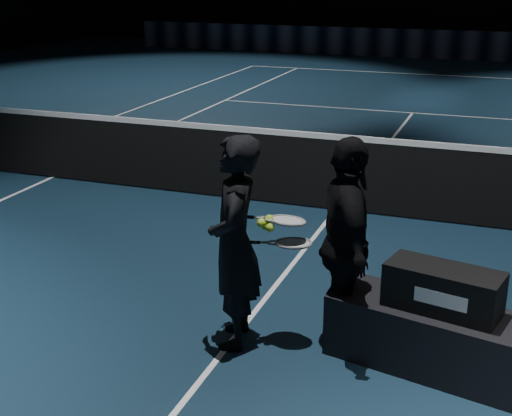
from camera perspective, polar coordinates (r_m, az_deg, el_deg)
The scene contains 13 objects.
floor at distance 8.79m, azimuth 6.40°, elevation -0.17°, with size 36.00×36.00×0.00m, color black.
court_lines at distance 8.79m, azimuth 6.40°, elevation -0.14°, with size 10.98×23.78×0.01m, color white, non-canonical shape.
net_mesh at distance 8.66m, azimuth 6.51°, elevation 2.65°, with size 12.80×0.02×0.86m, color black.
net_tape at distance 8.54m, azimuth 6.62°, elevation 5.64°, with size 12.80×0.03×0.07m, color white.
sponsor_backdrop at distance 23.79m, azimuth 15.73°, elevation 12.44°, with size 22.00×0.15×0.90m, color black.
player_bench at distance 5.49m, azimuth 14.39°, elevation -10.15°, with size 1.63×0.54×0.49m, color black.
racket_bag at distance 5.31m, azimuth 14.75°, elevation -6.30°, with size 0.82×0.35×0.33m, color black.
bag_signature at distance 5.15m, azimuth 14.54°, elevation -7.10°, with size 0.38×0.00×0.11m, color white.
player_a at distance 5.45m, azimuth -1.72°, elevation -2.82°, with size 0.61×0.40×1.68m, color black.
player_b at distance 5.44m, azimuth 7.24°, elevation -2.98°, with size 0.99×0.41×1.68m, color black.
racket_lower at distance 5.43m, azimuth 3.02°, elevation -2.82°, with size 0.68×0.22×0.03m, color black, non-canonical shape.
racket_upper at distance 5.40m, azimuth 2.53°, elevation -1.01°, with size 0.68×0.22×0.03m, color black, non-canonical shape.
tennis_balls at distance 5.38m, azimuth 0.97°, elevation -1.32°, with size 0.12×0.10×0.12m, color #B6DE2F, non-canonical shape.
Camera 1 is at (1.91, -8.09, 2.86)m, focal length 50.00 mm.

